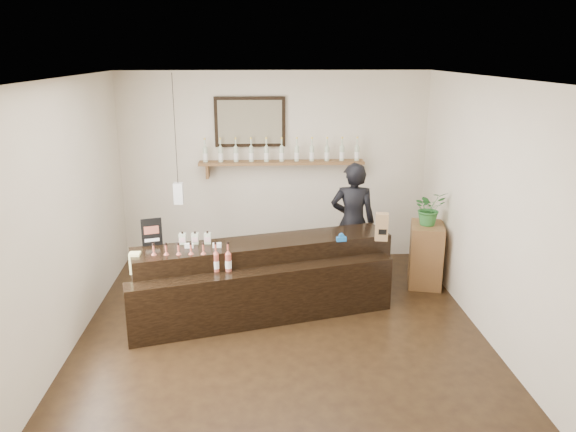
{
  "coord_description": "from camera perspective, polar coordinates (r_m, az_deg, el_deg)",
  "views": [
    {
      "loc": [
        -0.24,
        -5.67,
        3.05
      ],
      "look_at": [
        0.1,
        0.7,
        1.18
      ],
      "focal_mm": 35.0,
      "sensor_mm": 36.0,
      "label": 1
    }
  ],
  "objects": [
    {
      "name": "counter",
      "position": [
        6.79,
        -2.44,
        -6.55
      ],
      "size": [
        3.15,
        1.63,
        1.02
      ],
      "color": "black",
      "rests_on": "ground"
    },
    {
      "name": "promo_sign",
      "position": [
        6.71,
        -13.68,
        -1.6
      ],
      "size": [
        0.23,
        0.09,
        0.33
      ],
      "color": "black",
      "rests_on": "counter"
    },
    {
      "name": "potted_plant",
      "position": [
        7.61,
        14.15,
        0.79
      ],
      "size": [
        0.49,
        0.45,
        0.46
      ],
      "primitive_type": "imported",
      "rotation": [
        0.0,
        0.0,
        0.26
      ],
      "color": "#2A6A2C",
      "rests_on": "side_cabinet"
    },
    {
      "name": "room_shell",
      "position": [
        5.83,
        -0.65,
        2.99
      ],
      "size": [
        5.0,
        5.0,
        5.0
      ],
      "color": "beige",
      "rests_on": "ground"
    },
    {
      "name": "paper_bag",
      "position": [
        6.8,
        9.5,
        -1.09
      ],
      "size": [
        0.17,
        0.14,
        0.33
      ],
      "color": "brown",
      "rests_on": "counter"
    },
    {
      "name": "side_cabinet",
      "position": [
        7.8,
        13.82,
        -3.82
      ],
      "size": [
        0.55,
        0.66,
        0.85
      ],
      "color": "brown",
      "rests_on": "ground"
    },
    {
      "name": "back_wall_decor",
      "position": [
        8.15,
        -2.46,
        7.21
      ],
      "size": [
        2.66,
        0.96,
        1.69
      ],
      "color": "brown",
      "rests_on": "ground"
    },
    {
      "name": "ground",
      "position": [
        6.44,
        -0.6,
        -11.91
      ],
      "size": [
        5.0,
        5.0,
        0.0
      ],
      "primitive_type": "plane",
      "color": "black",
      "rests_on": "ground"
    },
    {
      "name": "tape_dispenser",
      "position": [
        6.74,
        5.45,
        -2.26
      ],
      "size": [
        0.12,
        0.06,
        0.1
      ],
      "color": "#1961B2",
      "rests_on": "counter"
    },
    {
      "name": "shopkeeper",
      "position": [
        7.63,
        6.62,
        0.13
      ],
      "size": [
        0.74,
        0.55,
        1.87
      ],
      "primitive_type": "imported",
      "rotation": [
        0.0,
        0.0,
        2.98
      ],
      "color": "black",
      "rests_on": "ground"
    }
  ]
}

